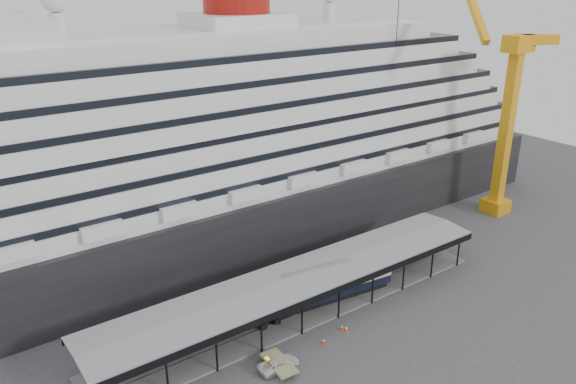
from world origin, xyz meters
The scene contains 9 objects.
ground centered at (0.00, 0.00, 0.00)m, with size 200.00×200.00×0.00m, color #3E3E40.
cruise_ship centered at (0.05, 32.00, 18.35)m, with size 130.00×30.00×43.90m.
platform_canopy centered at (0.00, 5.00, 2.36)m, with size 56.00×9.18×5.30m.
crane_yellow centered at (47.06, 10.54, 19.96)m, with size 23.83×18.78×47.60m.
port_truck centered at (-8.84, -2.78, 0.65)m, with size 2.16×4.69×1.30m, color silver.
pullman_carriage centered at (2.56, 5.00, 2.65)m, with size 22.41×5.67×21.83m.
traffic_cone_left centered at (-2.00, -2.17, 0.38)m, with size 0.49×0.49×0.77m.
traffic_cone_mid centered at (1.51, -1.39, 0.39)m, with size 0.52×0.52×0.78m.
traffic_cone_right centered at (1.74, -1.89, 0.40)m, with size 0.51×0.51×0.81m.
Camera 1 is at (-37.40, -44.06, 40.57)m, focal length 35.00 mm.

